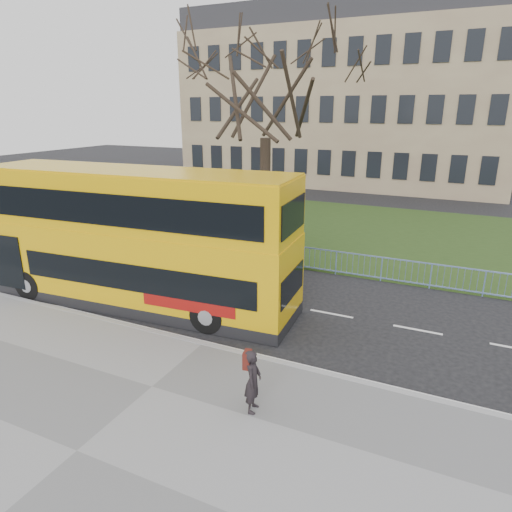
# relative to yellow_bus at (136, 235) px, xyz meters

# --- Properties ---
(ground) EXTENTS (120.00, 120.00, 0.00)m
(ground) POSITION_rel_yellow_bus_xyz_m (3.92, -0.39, -2.69)
(ground) COLOR black
(ground) RESTS_ON ground
(pavement) EXTENTS (80.00, 10.50, 0.12)m
(pavement) POSITION_rel_yellow_bus_xyz_m (3.92, -7.14, -2.63)
(pavement) COLOR slate
(pavement) RESTS_ON ground
(kerb) EXTENTS (80.00, 0.20, 0.14)m
(kerb) POSITION_rel_yellow_bus_xyz_m (3.92, -1.94, -2.62)
(kerb) COLOR gray
(kerb) RESTS_ON ground
(grass_verge) EXTENTS (80.00, 15.40, 0.08)m
(grass_verge) POSITION_rel_yellow_bus_xyz_m (3.92, 13.91, -2.65)
(grass_verge) COLOR #243A15
(grass_verge) RESTS_ON ground
(guard_railing) EXTENTS (40.00, 0.12, 1.10)m
(guard_railing) POSITION_rel_yellow_bus_xyz_m (3.92, 6.21, -2.14)
(guard_railing) COLOR #7796D3
(guard_railing) RESTS_ON ground
(bare_tree) EXTENTS (9.29, 9.29, 13.26)m
(bare_tree) POSITION_rel_yellow_bus_xyz_m (0.92, 9.61, 4.02)
(bare_tree) COLOR black
(bare_tree) RESTS_ON grass_verge
(civic_building) EXTENTS (30.00, 15.00, 14.00)m
(civic_building) POSITION_rel_yellow_bus_xyz_m (-1.08, 34.61, 4.31)
(civic_building) COLOR #846C54
(civic_building) RESTS_ON ground
(yellow_bus) EXTENTS (12.15, 3.66, 5.02)m
(yellow_bus) POSITION_rel_yellow_bus_xyz_m (0.00, 0.00, 0.00)
(yellow_bus) COLOR #DFA709
(yellow_bus) RESTS_ON ground
(pedestrian) EXTENTS (0.49, 0.65, 1.62)m
(pedestrian) POSITION_rel_yellow_bus_xyz_m (6.77, -4.26, -1.77)
(pedestrian) COLOR black
(pedestrian) RESTS_ON pavement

